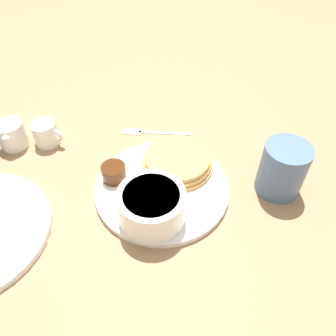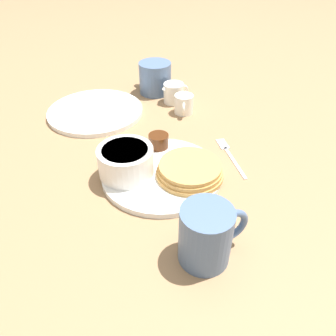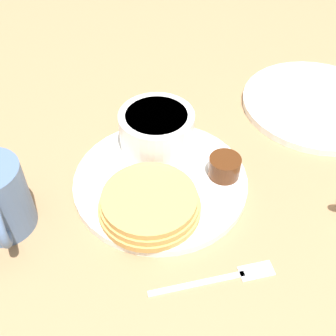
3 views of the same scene
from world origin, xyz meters
name	(u,v)px [view 3 (image 3 of 3)]	position (x,y,z in m)	size (l,w,h in m)	color
ground_plane	(161,184)	(0.00, 0.00, 0.00)	(4.00, 4.00, 0.00)	#93704C
plate	(161,181)	(0.00, 0.00, 0.01)	(0.24, 0.24, 0.01)	white
pancake_stack	(150,203)	(0.04, -0.04, 0.03)	(0.13, 0.13, 0.03)	tan
bowl	(157,129)	(-0.06, 0.03, 0.04)	(0.11, 0.11, 0.06)	white
syrup_cup	(224,167)	(0.04, 0.08, 0.03)	(0.04, 0.04, 0.03)	#47230F
butter_ramekin	(165,128)	(-0.07, 0.05, 0.03)	(0.04, 0.04, 0.04)	white
fork	(227,277)	(0.17, -0.01, 0.00)	(0.06, 0.15, 0.00)	silver
far_plate	(317,104)	(-0.01, 0.32, 0.01)	(0.25, 0.25, 0.01)	white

